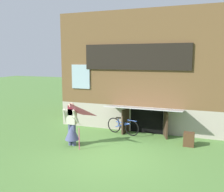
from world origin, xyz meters
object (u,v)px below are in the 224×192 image
Objects in this scene: wooden_crate at (189,139)px; bicycle_blue at (123,126)px; kite at (70,115)px; person at (72,128)px.

bicycle_blue is at bearing 168.42° from wooden_crate.
kite is 2.91m from bicycle_blue.
wooden_crate is at bearing 27.59° from kite.
person is 0.86m from kite.
person is 4.30m from wooden_crate.
kite is at bearing -99.10° from bicycle_blue.
person reaches higher than bicycle_blue.
bicycle_blue is 2.77m from wooden_crate.
kite is 4.39m from wooden_crate.
bicycle_blue is (1.07, 2.54, -0.93)m from kite.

